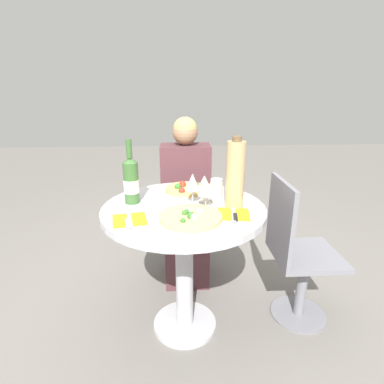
{
  "coord_description": "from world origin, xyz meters",
  "views": [
    {
      "loc": [
        -0.03,
        -1.42,
        1.32
      ],
      "look_at": [
        0.04,
        -0.07,
        0.86
      ],
      "focal_mm": 28.0,
      "sensor_mm": 36.0,
      "label": 1
    }
  ],
  "objects": [
    {
      "name": "seated_diner",
      "position": [
        0.03,
        0.58,
        0.51
      ],
      "size": [
        0.35,
        0.45,
        1.15
      ],
      "rotation": [
        0.0,
        0.0,
        3.14
      ],
      "color": "#512D33",
      "rests_on": "ground_plane"
    },
    {
      "name": "sugar_shaker",
      "position": [
        0.18,
        0.08,
        0.81
      ],
      "size": [
        0.07,
        0.07,
        0.12
      ],
      "color": "silver",
      "rests_on": "dining_table"
    },
    {
      "name": "ground_plane",
      "position": [
        0.0,
        0.0,
        0.0
      ],
      "size": [
        12.0,
        12.0,
        0.0
      ],
      "primitive_type": "plane",
      "color": "slate",
      "rests_on": "ground"
    },
    {
      "name": "chair_behind_diner",
      "position": [
        0.03,
        0.72,
        0.42
      ],
      "size": [
        0.37,
        0.37,
        0.86
      ],
      "rotation": [
        0.0,
        0.0,
        3.14
      ],
      "color": "slate",
      "rests_on": "ground_plane"
    },
    {
      "name": "pizza_large",
      "position": [
        0.03,
        -0.17,
        0.77
      ],
      "size": [
        0.29,
        0.29,
        0.05
      ],
      "color": "#DBB26B",
      "rests_on": "dining_table"
    },
    {
      "name": "wine_glass_back_right",
      "position": [
        0.11,
        0.07,
        0.86
      ],
      "size": [
        0.07,
        0.07,
        0.14
      ],
      "color": "silver",
      "rests_on": "dining_table"
    },
    {
      "name": "wine_glass_front_right",
      "position": [
        0.11,
        -0.02,
        0.85
      ],
      "size": [
        0.08,
        0.08,
        0.13
      ],
      "color": "silver",
      "rests_on": "dining_table"
    },
    {
      "name": "tall_carafe",
      "position": [
        0.25,
        -0.02,
        0.92
      ],
      "size": [
        0.09,
        0.09,
        0.36
      ],
      "color": "tan",
      "rests_on": "dining_table"
    },
    {
      "name": "place_setting_left",
      "position": [
        -0.25,
        -0.16,
        0.76
      ],
      "size": [
        0.18,
        0.19,
        0.01
      ],
      "color": "gold",
      "rests_on": "dining_table"
    },
    {
      "name": "wine_glass_center",
      "position": [
        0.05,
        0.02,
        0.87
      ],
      "size": [
        0.07,
        0.07,
        0.16
      ],
      "color": "silver",
      "rests_on": "dining_table"
    },
    {
      "name": "chair_empty_side",
      "position": [
        0.64,
        0.05,
        0.42
      ],
      "size": [
        0.37,
        0.37,
        0.86
      ],
      "rotation": [
        0.0,
        0.0,
        -1.57
      ],
      "color": "slate",
      "rests_on": "ground_plane"
    },
    {
      "name": "pizza_small_far",
      "position": [
        0.02,
        0.25,
        0.77
      ],
      "size": [
        0.25,
        0.25,
        0.05
      ],
      "color": "tan",
      "rests_on": "dining_table"
    },
    {
      "name": "wine_bottle",
      "position": [
        -0.27,
        0.07,
        0.88
      ],
      "size": [
        0.08,
        0.08,
        0.33
      ],
      "color": "#38602D",
      "rests_on": "dining_table"
    },
    {
      "name": "dining_table",
      "position": [
        0.0,
        0.0,
        0.6
      ],
      "size": [
        0.83,
        0.83,
        0.76
      ],
      "color": "#B2B2B7",
      "rests_on": "ground_plane"
    },
    {
      "name": "place_setting_right",
      "position": [
        0.23,
        -0.12,
        0.76
      ],
      "size": [
        0.17,
        0.19,
        0.01
      ],
      "color": "gold",
      "rests_on": "dining_table"
    }
  ]
}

